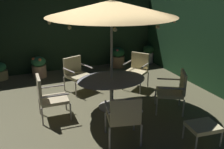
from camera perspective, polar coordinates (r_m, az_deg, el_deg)
ground_plane at (r=6.10m, az=-2.39°, el=-7.89°), size 6.87×7.25×0.02m
hedge_backdrop_rear at (r=8.89m, az=-10.26°, el=9.29°), size 6.87×0.30×2.49m
hedge_backdrop_right at (r=7.37m, az=22.39°, el=5.96°), size 0.30×7.25×2.49m
patio_dining_table at (r=5.91m, az=-0.11°, el=-2.37°), size 1.65×1.24×0.74m
patio_umbrella at (r=5.49m, az=-0.12°, el=14.99°), size 2.85×2.85×2.61m
patio_chair_north at (r=4.61m, az=2.76°, el=-9.33°), size 0.73×0.71×0.98m
patio_chair_northeast at (r=5.95m, az=14.17°, el=-3.23°), size 0.84×0.83×0.98m
patio_chair_east at (r=7.14m, az=5.85°, el=1.48°), size 0.81×0.81×1.00m
patio_chair_southeast at (r=7.01m, az=-8.25°, el=0.61°), size 0.79×0.77×0.94m
patio_chair_south at (r=5.61m, az=-14.43°, el=-4.71°), size 0.65×0.58×1.01m
ottoman_footrest at (r=5.02m, az=20.16°, el=-11.25°), size 0.60×0.51×0.39m
potted_plant_left_far at (r=8.59m, az=-24.36°, el=0.70°), size 0.46×0.46×0.55m
potted_plant_front_corner at (r=9.67m, az=8.35°, el=4.81°), size 0.44×0.44×0.67m
potted_plant_right_far at (r=9.06m, az=1.28°, el=4.05°), size 0.51×0.51×0.72m
potted_plant_left_near at (r=8.33m, az=-16.45°, el=1.73°), size 0.46×0.46×0.69m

